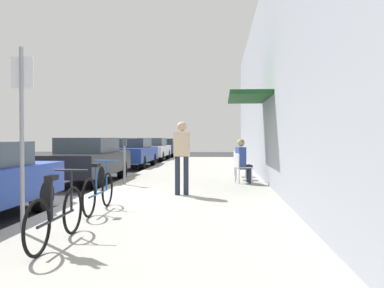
{
  "coord_description": "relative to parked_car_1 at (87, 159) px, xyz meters",
  "views": [
    {
      "loc": [
        3.18,
        -8.48,
        1.46
      ],
      "look_at": [
        2.09,
        6.15,
        1.21
      ],
      "focal_mm": 36.53,
      "sensor_mm": 36.0,
      "label": 1
    }
  ],
  "objects": [
    {
      "name": "cafe_chair_0",
      "position": [
        4.86,
        -0.73,
        -0.12
      ],
      "size": [
        0.54,
        0.54,
        0.87
      ],
      "color": "silver",
      "rests_on": "sidewalk_slab"
    },
    {
      "name": "building_facade",
      "position": [
        5.75,
        -1.72,
        2.4
      ],
      "size": [
        1.4,
        32.0,
        6.3
      ],
      "color": "#999EA8",
      "rests_on": "ground_plane"
    },
    {
      "name": "bicycle_0",
      "position": [
        2.23,
        -7.48,
        -0.27
      ],
      "size": [
        0.46,
        1.71,
        0.9
      ],
      "color": "black",
      "rests_on": "sidewalk_slab"
    },
    {
      "name": "ground_plane",
      "position": [
        1.1,
        -3.72,
        -0.75
      ],
      "size": [
        60.0,
        60.0,
        0.0
      ],
      "primitive_type": "plane",
      "color": "#2D2D30"
    },
    {
      "name": "bicycle_1",
      "position": [
        2.08,
        -5.32,
        -0.27
      ],
      "size": [
        0.46,
        1.71,
        0.9
      ],
      "color": "black",
      "rests_on": "sidewalk_slab"
    },
    {
      "name": "parking_meter",
      "position": [
        1.55,
        -1.34,
        0.14
      ],
      "size": [
        0.12,
        0.1,
        1.32
      ],
      "color": "slate",
      "rests_on": "sidewalk_slab"
    },
    {
      "name": "parked_car_3",
      "position": [
        0.0,
        11.88,
        -0.02
      ],
      "size": [
        1.8,
        4.4,
        1.42
      ],
      "color": "silver",
      "rests_on": "ground_plane"
    },
    {
      "name": "street_sign",
      "position": [
        1.5,
        -6.93,
        0.89
      ],
      "size": [
        0.32,
        0.06,
        2.6
      ],
      "color": "gray",
      "rests_on": "sidewalk_slab"
    },
    {
      "name": "parked_car_1",
      "position": [
        0.0,
        0.0,
        0.0
      ],
      "size": [
        1.8,
        4.4,
        1.45
      ],
      "color": "black",
      "rests_on": "ground_plane"
    },
    {
      "name": "parked_car_2",
      "position": [
        0.0,
        6.32,
        -0.01
      ],
      "size": [
        1.8,
        4.4,
        1.41
      ],
      "color": "navy",
      "rests_on": "ground_plane"
    },
    {
      "name": "sidewalk_slab",
      "position": [
        3.35,
        -1.72,
        -0.69
      ],
      "size": [
        4.5,
        32.0,
        0.12
      ],
      "primitive_type": "cube",
      "color": "#9E9B93",
      "rests_on": "ground_plane"
    },
    {
      "name": "cafe_chair_1",
      "position": [
        4.86,
        0.19,
        -0.12
      ],
      "size": [
        0.46,
        0.46,
        0.87
      ],
      "color": "silver",
      "rests_on": "sidewalk_slab"
    },
    {
      "name": "pedestrian_standing",
      "position": [
        3.37,
        -3.22,
        0.37
      ],
      "size": [
        0.36,
        0.22,
        1.7
      ],
      "color": "#232838",
      "rests_on": "sidewalk_slab"
    },
    {
      "name": "seated_patron_0",
      "position": [
        4.92,
        -0.72,
        0.07
      ],
      "size": [
        0.5,
        0.45,
        1.29
      ],
      "color": "#232838",
      "rests_on": "sidewalk_slab"
    },
    {
      "name": "cafe_chair_2",
      "position": [
        4.86,
        1.21,
        -0.12
      ],
      "size": [
        0.44,
        0.44,
        0.87
      ],
      "color": "silver",
      "rests_on": "sidewalk_slab"
    },
    {
      "name": "parked_car_4",
      "position": [
        0.0,
        17.18,
        -0.04
      ],
      "size": [
        1.8,
        4.4,
        1.36
      ],
      "color": "navy",
      "rests_on": "ground_plane"
    }
  ]
}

